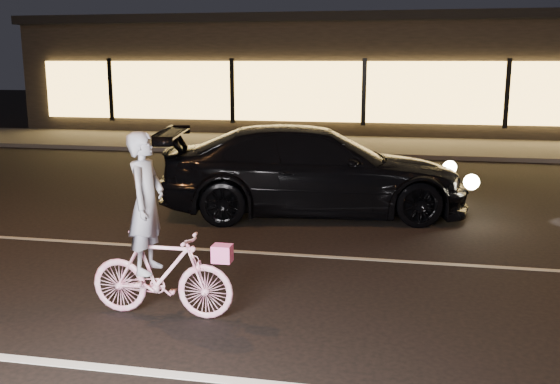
# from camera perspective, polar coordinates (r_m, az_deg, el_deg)

# --- Properties ---
(ground) EXTENTS (90.00, 90.00, 0.00)m
(ground) POSITION_cam_1_polar(r_m,az_deg,el_deg) (6.78, -0.93, -10.89)
(ground) COLOR black
(ground) RESTS_ON ground
(lane_stripe_near) EXTENTS (60.00, 0.12, 0.01)m
(lane_stripe_near) POSITION_cam_1_polar(r_m,az_deg,el_deg) (5.47, -4.37, -16.82)
(lane_stripe_near) COLOR silver
(lane_stripe_near) RESTS_ON ground
(lane_stripe_far) EXTENTS (60.00, 0.10, 0.01)m
(lane_stripe_far) POSITION_cam_1_polar(r_m,az_deg,el_deg) (8.63, 1.88, -5.79)
(lane_stripe_far) COLOR gray
(lane_stripe_far) RESTS_ON ground
(sidewalk) EXTENTS (30.00, 4.00, 0.12)m
(sidewalk) POSITION_cam_1_polar(r_m,az_deg,el_deg) (19.33, 7.21, 4.22)
(sidewalk) COLOR #383533
(sidewalk) RESTS_ON ground
(storefront) EXTENTS (25.40, 8.42, 4.20)m
(storefront) POSITION_cam_1_polar(r_m,az_deg,el_deg) (25.12, 8.34, 10.73)
(storefront) COLOR black
(storefront) RESTS_ON ground
(cyclist) EXTENTS (1.54, 0.53, 1.94)m
(cyclist) POSITION_cam_1_polar(r_m,az_deg,el_deg) (6.58, -11.16, -5.46)
(cyclist) COLOR #F24D93
(cyclist) RESTS_ON ground
(sedan) EXTENTS (5.56, 3.06, 1.53)m
(sedan) POSITION_cam_1_polar(r_m,az_deg,el_deg) (10.82, 3.15, 1.99)
(sedan) COLOR black
(sedan) RESTS_ON ground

